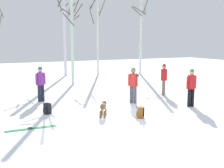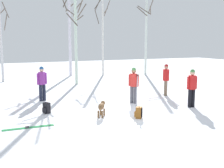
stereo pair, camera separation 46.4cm
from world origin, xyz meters
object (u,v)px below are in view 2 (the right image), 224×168
object	(u,v)px
birch_tree_0	(1,35)
birch_tree_4	(146,31)
birch_tree_2	(70,32)
person_4	(42,81)
backpack_1	(139,113)
person_2	(166,78)
backpack_0	(47,108)
person_0	(192,86)
water_bottle_0	(191,97)
ski_pair_lying_0	(28,128)
person_1	(134,83)
birch_tree_3	(103,34)
dog	(102,107)
birch_tree_1	(76,33)
ski_poles_0	(137,90)

from	to	relation	value
birch_tree_0	birch_tree_4	size ratio (longest dim) A/B	0.91
birch_tree_2	person_4	bearing A→B (deg)	-113.42
backpack_1	person_2	bearing A→B (deg)	43.35
person_2	birch_tree_4	size ratio (longest dim) A/B	0.23
backpack_0	person_0	bearing A→B (deg)	-14.23
backpack_0	backpack_1	size ratio (longest dim) A/B	1.00
person_0	birch_tree_2	world-z (taller)	birch_tree_2
water_bottle_0	birch_tree_0	xyz separation A→B (m)	(-8.40, 10.54, 3.30)
person_2	backpack_0	bearing A→B (deg)	-169.73
backpack_0	birch_tree_2	world-z (taller)	birch_tree_2
person_2	birch_tree_2	distance (m)	11.34
ski_pair_lying_0	birch_tree_4	size ratio (longest dim) A/B	0.23
person_1	backpack_1	size ratio (longest dim) A/B	3.90
person_0	person_4	xyz separation A→B (m)	(-5.86, 4.10, 0.00)
person_1	birch_tree_3	distance (m)	11.75
birch_tree_2	dog	bearing A→B (deg)	-100.57
person_2	person_4	xyz separation A→B (m)	(-6.40, 1.33, 0.00)
person_2	birch_tree_2	size ratio (longest dim) A/B	0.25
dog	birch_tree_3	size ratio (longest dim) A/B	0.12
birch_tree_1	birch_tree_3	size ratio (longest dim) A/B	1.00
person_0	backpack_0	world-z (taller)	person_0
person_0	dog	size ratio (longest dim) A/B	2.22
birch_tree_2	water_bottle_0	bearing A→B (deg)	-76.70
dog	birch_tree_4	distance (m)	14.87
person_2	birch_tree_2	xyz separation A→B (m)	(-2.32, 10.76, 2.74)
person_2	birch_tree_0	size ratio (longest dim) A/B	0.26
person_2	birch_tree_3	bearing A→B (deg)	87.84
person_4	birch_tree_4	world-z (taller)	birch_tree_4
birch_tree_2	birch_tree_4	size ratio (longest dim) A/B	0.95
birch_tree_3	person_0	bearing A→B (deg)	-94.12
person_1	birch_tree_3	world-z (taller)	birch_tree_3
person_2	backpack_1	size ratio (longest dim) A/B	3.90
backpack_0	water_bottle_0	distance (m)	7.26
dog	birch_tree_3	world-z (taller)	birch_tree_3
person_4	birch_tree_2	size ratio (longest dim) A/B	0.25
birch_tree_0	backpack_1	bearing A→B (deg)	-71.28
person_4	person_1	bearing A→B (deg)	-31.24
birch_tree_2	person_1	bearing A→B (deg)	-91.10
backpack_0	backpack_1	xyz separation A→B (m)	(3.10, -2.18, 0.00)
person_0	person_1	distance (m)	2.66
person_0	birch_tree_4	distance (m)	12.85
birch_tree_4	dog	bearing A→B (deg)	-127.56
backpack_1	person_0	bearing A→B (deg)	11.52
person_4	ski_poles_0	world-z (taller)	person_4
person_1	person_4	size ratio (longest dim) A/B	1.00
birch_tree_1	birch_tree_4	size ratio (longest dim) A/B	0.90
person_4	ski_pair_lying_0	distance (m)	4.54
person_1	dog	xyz separation A→B (m)	(-2.26, -1.55, -0.59)
person_1	ski_pair_lying_0	distance (m)	5.54
person_2	backpack_0	world-z (taller)	person_2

